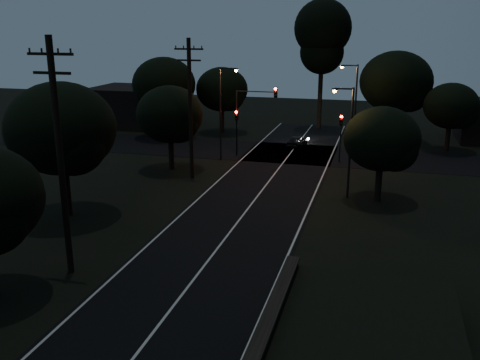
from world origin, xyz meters
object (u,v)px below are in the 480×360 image
Objects in this scene: signal_right at (341,129)px; signal_mast at (255,108)px; tall_pine at (322,36)px; streetlight_a at (222,107)px; utility_pole_far at (190,107)px; signal_left at (237,124)px; streetlight_c at (348,135)px; streetlight_b at (353,102)px; utility_pole_mid at (60,155)px; car at (297,141)px.

signal_right is 0.66× the size of signal_mast.
tall_pine is 1.77× the size of streetlight_a.
utility_pole_far reaches higher than signal_right.
signal_mast reaches higher than signal_left.
streetlight_c is at bearing -43.76° from signal_left.
utility_pole_far is 16.51m from streetlight_b.
streetlight_b is (11.31, 29.00, -1.10)m from utility_pole_mid.
car is (-4.48, 4.99, -2.30)m from signal_right.
utility_pole_mid is 1.47× the size of streetlight_c.
utility_pole_far reaches higher than streetlight_a.
streetlight_a reaches higher than signal_mast.
signal_mast is (-3.91, -15.01, -5.86)m from tall_pine.
tall_pine reaches higher than streetlight_c.
signal_left is 1.00× the size of signal_right.
tall_pine is 1.89× the size of streetlight_c.
streetlight_b is at bearing -68.62° from tall_pine.
signal_right is at bearing -76.51° from tall_pine.
signal_mast reaches higher than signal_right.
signal_left is at bearing -110.46° from tall_pine.
tall_pine is 2.27× the size of signal_mast.
tall_pine reaches higher than signal_left.
tall_pine reaches higher than signal_mast.
signal_mast is (3.09, 24.99, -1.40)m from utility_pole_mid.
utility_pole_mid is 27.30m from signal_right.
streetlight_a is 1.00× the size of streetlight_b.
signal_left is 7.25m from car.
utility_pole_mid is 0.78× the size of tall_pine.
utility_pole_far is 6.10m from streetlight_a.
streetlight_b is at bearing -179.07° from car.
signal_left is at bearing 136.24° from streetlight_c.
streetlight_b reaches higher than signal_mast.
streetlight_a is at bearing 144.31° from streetlight_c.
streetlight_c is (11.14, -8.00, -0.29)m from streetlight_a.
car is (4.72, 4.99, -2.30)m from signal_left.
signal_right is at bearing 143.53° from car.
utility_pole_mid is at bearing -99.93° from tall_pine.
tall_pine is at bearing -83.39° from car.
utility_pole_far is 3.33× the size of car.
utility_pole_mid is at bearing -90.00° from utility_pole_far.
signal_mast is at bearing 179.97° from signal_right.
streetlight_b is 2.54× the size of car.
utility_pole_mid reaches higher than signal_left.
streetlight_a reaches higher than signal_left.
utility_pole_mid is at bearing -112.99° from signal_right.
signal_right is at bearing -100.00° from streetlight_b.
signal_left and signal_right have the same top height.
utility_pole_mid reaches higher than signal_mast.
signal_mast reaches higher than car.
streetlight_c is at bearing -79.07° from tall_pine.
utility_pole_mid is 3.49× the size of car.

